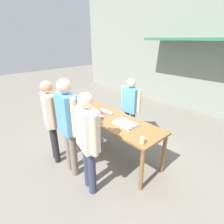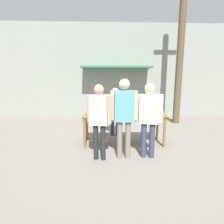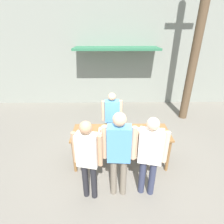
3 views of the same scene
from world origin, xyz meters
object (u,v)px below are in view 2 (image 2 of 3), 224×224
condiment_jar_mustard (87,114)px  condiment_jar_ketchup (90,114)px  food_tray_sausages (112,113)px  person_server_behind_table (115,108)px  utility_pole (180,53)px  beer_cup (162,113)px  person_customer_with_cup (149,114)px  food_tray_buns (137,113)px  person_customer_holding_hotdog (99,115)px  person_customer_waiting_in_line (124,112)px

condiment_jar_mustard → condiment_jar_ketchup: same height
food_tray_sausages → person_server_behind_table: 0.80m
food_tray_sausages → utility_pole: (2.86, 2.42, 2.02)m
beer_cup → person_customer_with_cup: (-0.53, -0.67, 0.11)m
food_tray_buns → utility_pole: size_ratio=0.08×
food_tray_sausages → person_customer_holding_hotdog: person_customer_holding_hotdog is taller
food_tray_buns → person_customer_with_cup: (0.09, -0.95, 0.14)m
food_tray_buns → beer_cup: 0.68m
food_tray_sausages → condiment_jar_mustard: (-0.69, -0.29, 0.03)m
condiment_jar_ketchup → utility_pole: bearing=38.1°
condiment_jar_ketchup → person_customer_with_cup: person_customer_with_cup is taller
food_tray_sausages → beer_cup: size_ratio=3.86×
condiment_jar_ketchup → person_customer_waiting_in_line: person_customer_waiting_in_line is taller
person_customer_waiting_in_line → condiment_jar_mustard: bearing=-32.4°
person_customer_waiting_in_line → utility_pole: (2.63, 3.38, 1.80)m
food_tray_sausages → person_customer_with_cup: bearing=-49.7°
condiment_jar_ketchup → person_customer_holding_hotdog: person_customer_holding_hotdog is taller
food_tray_buns → person_customer_holding_hotdog: (-1.04, -1.02, 0.14)m
person_customer_holding_hotdog → beer_cup: bearing=-143.6°
food_tray_sausages → food_tray_buns: bearing=-0.0°
food_tray_buns → person_customer_holding_hotdog: size_ratio=0.27×
person_server_behind_table → food_tray_buns: bearing=-57.3°
food_tray_sausages → person_customer_waiting_in_line: size_ratio=0.21×
condiment_jar_ketchup → person_customer_waiting_in_line: bearing=-38.8°
food_tray_sausages → person_server_behind_table: size_ratio=0.25×
condiment_jar_mustard → beer_cup: size_ratio=0.84×
beer_cup → person_customer_with_cup: size_ratio=0.06×
condiment_jar_ketchup → person_customer_holding_hotdog: (0.27, -0.73, 0.12)m
condiment_jar_ketchup → utility_pole: size_ratio=0.01×
food_tray_sausages → person_customer_with_cup: person_customer_with_cup is taller
beer_cup → person_server_behind_table: bearing=138.6°
person_customer_with_cup → person_customer_waiting_in_line: 0.57m
condiment_jar_mustard → person_server_behind_table: 1.35m
person_server_behind_table → beer_cup: bearing=-45.4°
condiment_jar_ketchup → beer_cup: beer_cup is taller
condiment_jar_ketchup → person_customer_with_cup: size_ratio=0.05×
person_customer_with_cup → person_customer_waiting_in_line: bearing=13.7°
food_tray_buns → person_customer_with_cup: size_ratio=0.27×
condiment_jar_mustard → person_server_behind_table: bearing=52.8°
person_customer_waiting_in_line → food_tray_buns: bearing=-113.0°
food_tray_sausages → person_customer_holding_hotdog: 1.09m
food_tray_buns → condiment_jar_ketchup: 1.34m
condiment_jar_mustard → person_customer_waiting_in_line: size_ratio=0.05×
food_tray_sausages → person_customer_with_cup: size_ratio=0.23×
person_customer_waiting_in_line → food_tray_sausages: bearing=-72.7°
person_server_behind_table → utility_pole: bearing=27.0°
utility_pole → person_customer_with_cup: bearing=-121.4°
beer_cup → person_server_behind_table: size_ratio=0.06×
condiment_jar_mustard → person_customer_with_cup: 1.63m
person_customer_holding_hotdog → person_customer_waiting_in_line: (0.56, 0.06, 0.07)m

